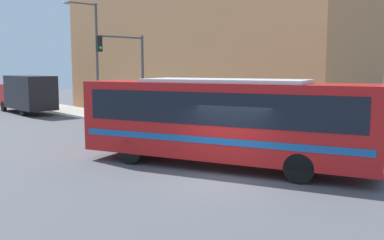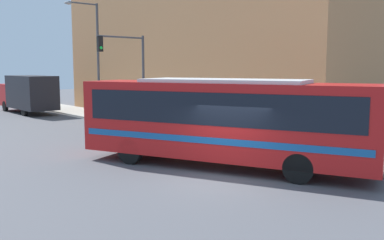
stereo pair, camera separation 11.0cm
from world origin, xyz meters
TOP-DOWN VIEW (x-y plane):
  - ground_plane at (0.00, 0.00)m, footprint 120.00×120.00m
  - sidewalk at (6.17, 20.00)m, footprint 3.35×70.00m
  - building_facade at (10.85, 14.39)m, footprint 6.00×26.78m
  - city_bus at (1.41, 1.32)m, footprint 6.83×11.43m
  - delivery_truck at (2.76, 25.73)m, footprint 2.36×7.94m
  - fire_hydrant at (5.10, 4.13)m, footprint 0.23×0.30m
  - traffic_light_pole at (4.17, 12.32)m, footprint 3.28×0.35m
  - parking_meter at (5.10, 8.49)m, footprint 0.14×0.14m
  - street_lamp at (5.05, 18.30)m, footprint 2.57×0.28m
  - pedestrian_near_corner at (6.54, 11.15)m, footprint 0.34×0.34m

SIDE VIEW (x-z plane):
  - ground_plane at x=0.00m, z-range 0.00..0.00m
  - sidewalk at x=6.17m, z-range 0.00..0.14m
  - fire_hydrant at x=5.10m, z-range 0.14..0.87m
  - parking_meter at x=5.10m, z-range 0.36..1.56m
  - pedestrian_near_corner at x=6.54m, z-range 0.16..1.83m
  - delivery_truck at x=2.76m, z-range 0.13..3.27m
  - city_bus at x=1.41m, z-range 0.26..3.66m
  - traffic_light_pole at x=4.17m, z-range 1.17..6.80m
  - street_lamp at x=5.05m, z-range 0.84..9.10m
  - building_facade at x=10.85m, z-range 0.00..10.16m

